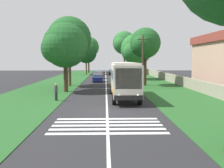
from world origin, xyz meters
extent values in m
plane|color=#262628|center=(0.00, 0.00, 0.00)|extent=(160.00, 160.00, 0.00)
cube|color=#235623|center=(15.00, 8.20, 0.02)|extent=(120.00, 8.00, 0.04)
cube|color=#235623|center=(15.00, -8.20, 0.02)|extent=(120.00, 8.00, 0.04)
cube|color=silver|center=(15.00, 0.00, 0.00)|extent=(110.00, 0.16, 0.01)
cube|color=silver|center=(7.36, -1.80, 2.10)|extent=(11.00, 2.50, 2.90)
cube|color=slate|center=(7.66, -1.80, 2.62)|extent=(9.68, 2.54, 0.85)
cube|color=slate|center=(1.90, -1.80, 2.45)|extent=(0.08, 2.20, 1.74)
cube|color=orange|center=(7.36, -1.80, 1.10)|extent=(10.78, 2.53, 0.36)
cube|color=silver|center=(7.36, -1.80, 3.64)|extent=(10.56, 2.30, 0.18)
cube|color=black|center=(1.78, -1.80, 0.87)|extent=(0.16, 2.40, 0.40)
sphere|color=#F2EDCC|center=(1.84, -1.00, 1.00)|extent=(0.24, 0.24, 0.24)
sphere|color=#F2EDCC|center=(1.84, -2.60, 1.00)|extent=(0.24, 0.24, 0.24)
cylinder|color=black|center=(3.46, -0.65, 0.55)|extent=(1.10, 0.32, 1.10)
cylinder|color=black|center=(10.86, -0.65, 0.55)|extent=(1.10, 0.32, 1.10)
cylinder|color=black|center=(3.46, -2.95, 0.55)|extent=(1.10, 0.32, 1.10)
cylinder|color=black|center=(10.86, -2.95, 0.55)|extent=(1.10, 0.32, 1.10)
cube|color=silver|center=(-5.86, 0.00, 0.00)|extent=(0.45, 6.80, 0.01)
cube|color=silver|center=(-4.96, 0.00, 0.00)|extent=(0.45, 6.80, 0.01)
cube|color=silver|center=(-4.06, 0.00, 0.00)|extent=(0.45, 6.80, 0.01)
cube|color=silver|center=(-3.16, 0.00, 0.00)|extent=(0.45, 6.80, 0.01)
cube|color=silver|center=(-2.26, 0.00, 0.00)|extent=(0.45, 6.80, 0.01)
cube|color=navy|center=(28.33, 1.51, 0.53)|extent=(4.30, 1.75, 0.70)
cube|color=slate|center=(28.23, 1.51, 1.15)|extent=(2.00, 1.61, 0.55)
cylinder|color=black|center=(26.98, 2.29, 0.32)|extent=(0.64, 0.22, 0.64)
cylinder|color=black|center=(29.68, 2.29, 0.32)|extent=(0.64, 0.22, 0.64)
cylinder|color=black|center=(26.98, 0.73, 0.32)|extent=(0.64, 0.22, 0.64)
cylinder|color=black|center=(29.68, 0.73, 0.32)|extent=(0.64, 0.22, 0.64)
cube|color=#B21E1E|center=(37.00, 1.54, 0.53)|extent=(4.30, 1.75, 0.70)
cube|color=slate|center=(36.90, 1.54, 1.15)|extent=(2.00, 1.61, 0.55)
cylinder|color=black|center=(35.65, 2.32, 0.32)|extent=(0.64, 0.22, 0.64)
cylinder|color=black|center=(38.35, 2.32, 0.32)|extent=(0.64, 0.22, 0.64)
cylinder|color=black|center=(35.65, 0.76, 0.32)|extent=(0.64, 0.22, 0.64)
cylinder|color=black|center=(38.35, 0.76, 0.32)|extent=(0.64, 0.22, 0.64)
cube|color=gray|center=(45.20, 2.05, 0.53)|extent=(4.30, 1.75, 0.70)
cube|color=slate|center=(45.10, 2.05, 1.15)|extent=(2.00, 1.61, 0.55)
cylinder|color=black|center=(43.85, 2.83, 0.32)|extent=(0.64, 0.22, 0.64)
cylinder|color=black|center=(46.55, 2.83, 0.32)|extent=(0.64, 0.22, 0.64)
cylinder|color=black|center=(43.85, 1.27, 0.32)|extent=(0.64, 0.22, 0.64)
cylinder|color=black|center=(46.55, 1.27, 0.32)|extent=(0.64, 0.22, 0.64)
cube|color=black|center=(50.67, -1.67, 0.53)|extent=(4.30, 1.75, 0.70)
cube|color=slate|center=(50.57, -1.67, 1.15)|extent=(2.00, 1.61, 0.55)
cylinder|color=black|center=(49.32, -0.89, 0.32)|extent=(0.64, 0.22, 0.64)
cylinder|color=black|center=(52.02, -0.89, 0.32)|extent=(0.64, 0.22, 0.64)
cylinder|color=black|center=(49.32, -2.45, 0.32)|extent=(0.64, 0.22, 0.64)
cylinder|color=black|center=(52.02, -2.45, 0.32)|extent=(0.64, 0.22, 0.64)
cylinder|color=brown|center=(52.17, 5.28, 2.18)|extent=(0.36, 0.36, 4.28)
sphere|color=#19471E|center=(52.17, 5.28, 5.86)|extent=(5.62, 5.62, 5.62)
sphere|color=#19471E|center=(53.86, 5.28, 5.44)|extent=(3.58, 3.58, 3.58)
sphere|color=#19471E|center=(50.76, 6.12, 5.44)|extent=(3.77, 3.77, 3.77)
cylinder|color=#3D2D1E|center=(13.07, 5.04, 2.15)|extent=(0.53, 0.53, 4.21)
sphere|color=#1E5623|center=(13.07, 5.04, 5.78)|extent=(5.55, 5.55, 5.55)
sphere|color=#1E5623|center=(14.73, 5.04, 5.36)|extent=(3.91, 3.91, 3.91)
sphere|color=#1E5623|center=(11.68, 5.88, 5.36)|extent=(3.66, 3.66, 3.66)
cylinder|color=#4C3826|center=(62.22, 5.24, 3.08)|extent=(0.49, 0.49, 6.08)
sphere|color=#286B2D|center=(62.22, 5.24, 7.88)|extent=(6.38, 6.38, 6.38)
sphere|color=#286B2D|center=(64.14, 5.24, 7.40)|extent=(4.39, 4.39, 4.39)
sphere|color=#286B2D|center=(60.63, 6.20, 7.40)|extent=(3.75, 3.75, 3.75)
cylinder|color=brown|center=(20.60, 5.55, 2.69)|extent=(0.45, 0.45, 5.29)
sphere|color=#1E5623|center=(20.60, 5.55, 7.17)|extent=(6.67, 6.67, 6.67)
sphere|color=#1E5623|center=(22.60, 5.55, 6.67)|extent=(4.02, 4.02, 4.02)
sphere|color=#1E5623|center=(18.93, 6.56, 6.67)|extent=(4.11, 4.11, 4.11)
cylinder|color=brown|center=(53.30, -5.12, 3.46)|extent=(0.39, 0.39, 6.83)
sphere|color=#286B2D|center=(53.30, -5.12, 8.63)|extent=(6.39, 6.39, 6.39)
sphere|color=#286B2D|center=(55.22, -5.12, 8.15)|extent=(3.86, 3.86, 3.86)
sphere|color=#286B2D|center=(51.71, -4.16, 8.15)|extent=(4.11, 4.11, 4.11)
cylinder|color=#4C3826|center=(33.73, -6.16, 2.20)|extent=(0.40, 0.40, 4.33)
sphere|color=#286B2D|center=(33.73, -6.16, 6.12)|extent=(6.35, 6.35, 6.35)
sphere|color=#286B2D|center=(35.64, -6.16, 5.64)|extent=(4.09, 4.09, 4.09)
sphere|color=#286B2D|center=(32.15, -5.21, 5.64)|extent=(3.76, 3.76, 3.76)
cylinder|color=#3D2D1E|center=(20.87, -6.00, 2.66)|extent=(0.50, 0.50, 5.23)
sphere|color=#1E5623|center=(20.87, -6.00, 6.57)|extent=(4.70, 4.70, 4.70)
sphere|color=#1E5623|center=(22.29, -6.00, 6.21)|extent=(3.00, 3.00, 3.00)
sphere|color=#1E5623|center=(19.70, -5.29, 6.21)|extent=(3.10, 3.10, 3.10)
cylinder|color=#473828|center=(16.94, -5.07, 3.72)|extent=(0.24, 0.24, 7.36)
cube|color=#3D3326|center=(16.94, -5.07, 6.80)|extent=(0.12, 1.40, 0.12)
cube|color=#9E937F|center=(20.00, -11.60, 0.76)|extent=(70.00, 0.40, 1.43)
cylinder|color=#26262D|center=(5.82, 4.94, 0.46)|extent=(0.28, 0.28, 0.85)
cylinder|color=#3F3F47|center=(5.82, 4.94, 1.19)|extent=(0.34, 0.34, 0.60)
sphere|color=tan|center=(5.82, 4.94, 1.61)|extent=(0.24, 0.24, 0.24)
camera|label=1|loc=(-20.08, 0.13, 4.02)|focal=42.69mm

